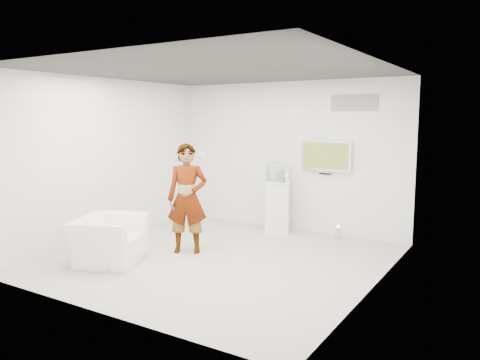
{
  "coord_description": "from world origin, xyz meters",
  "views": [
    {
      "loc": [
        4.16,
        -6.09,
        2.27
      ],
      "look_at": [
        0.03,
        0.6,
        1.23
      ],
      "focal_mm": 35.0,
      "sensor_mm": 36.0,
      "label": 1
    }
  ],
  "objects": [
    {
      "name": "room",
      "position": [
        0.0,
        0.0,
        1.5
      ],
      "size": [
        5.01,
        5.01,
        3.0
      ],
      "color": "#B3B0A4",
      "rests_on": "ground"
    },
    {
      "name": "tv",
      "position": [
        0.85,
        2.45,
        1.55
      ],
      "size": [
        1.0,
        0.08,
        0.6
      ],
      "primitive_type": "cube",
      "color": "silver",
      "rests_on": "room"
    },
    {
      "name": "logo_decal",
      "position": [
        1.35,
        2.49,
        2.55
      ],
      "size": [
        0.9,
        0.02,
        0.3
      ],
      "primitive_type": "cube",
      "color": "gray",
      "rests_on": "room"
    },
    {
      "name": "person",
      "position": [
        -0.68,
        0.05,
        0.93
      ],
      "size": [
        0.81,
        0.72,
        1.86
      ],
      "primitive_type": "imported",
      "rotation": [
        0.0,
        0.0,
        0.5
      ],
      "color": "white",
      "rests_on": "room"
    },
    {
      "name": "armchair",
      "position": [
        -1.39,
        -1.06,
        0.36
      ],
      "size": [
        1.31,
        1.39,
        0.72
      ],
      "primitive_type": "imported",
      "rotation": [
        0.0,
        0.0,
        1.95
      ],
      "color": "white",
      "rests_on": "room"
    },
    {
      "name": "pedestal",
      "position": [
        -0.03,
        2.12,
        0.52
      ],
      "size": [
        0.65,
        0.65,
        1.04
      ],
      "primitive_type": "cube",
      "rotation": [
        0.0,
        0.0,
        0.38
      ],
      "color": "white",
      "rests_on": "room"
    },
    {
      "name": "floor_uplight",
      "position": [
        1.22,
        2.19,
        0.13
      ],
      "size": [
        0.22,
        0.22,
        0.26
      ],
      "primitive_type": "cylinder",
      "rotation": [
        0.0,
        0.0,
        -0.44
      ],
      "color": "silver",
      "rests_on": "room"
    },
    {
      "name": "vitrine",
      "position": [
        -0.03,
        2.12,
        1.22
      ],
      "size": [
        0.36,
        0.36,
        0.36
      ],
      "primitive_type": "cube",
      "rotation": [
        0.0,
        0.0,
        0.0
      ],
      "color": "white",
      "rests_on": "pedestal"
    },
    {
      "name": "console",
      "position": [
        -0.03,
        2.12,
        1.13
      ],
      "size": [
        0.05,
        0.14,
        0.2
      ],
      "primitive_type": "cube",
      "rotation": [
        0.0,
        0.0,
        0.06
      ],
      "color": "white",
      "rests_on": "pedestal"
    },
    {
      "name": "wii_remote",
      "position": [
        -0.53,
        0.3,
        1.67
      ],
      "size": [
        0.06,
        0.16,
        0.04
      ],
      "primitive_type": "cube",
      "rotation": [
        0.0,
        0.0,
        0.15
      ],
      "color": "white",
      "rests_on": "person"
    }
  ]
}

